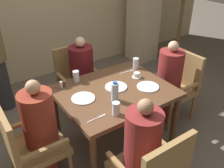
{
  "coord_description": "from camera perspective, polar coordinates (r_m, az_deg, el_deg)",
  "views": [
    {
      "loc": [
        -1.37,
        -1.94,
        2.23
      ],
      "look_at": [
        0.0,
        0.05,
        0.82
      ],
      "focal_mm": 40.0,
      "sensor_mm": 36.0,
      "label": 1
    }
  ],
  "objects": [
    {
      "name": "diner_in_left_chair",
      "position": [
        2.58,
        -15.93,
        -10.31
      ],
      "size": [
        0.32,
        0.32,
        1.17
      ],
      "color": "maroon",
      "rests_on": "ground_plane"
    },
    {
      "name": "plate_dessert_center",
      "position": [
        2.86,
        8.2,
        -0.62
      ],
      "size": [
        0.25,
        0.25,
        0.01
      ],
      "color": "white",
      "rests_on": "dining_table"
    },
    {
      "name": "diner_in_far_chair",
      "position": [
        3.45,
        -6.8,
        1.75
      ],
      "size": [
        0.32,
        0.32,
        1.16
      ],
      "color": "#5B1419",
      "rests_on": "ground_plane"
    },
    {
      "name": "dining_table",
      "position": [
        2.84,
        0.58,
        -2.97
      ],
      "size": [
        1.23,
        1.02,
        0.77
      ],
      "color": "brown",
      "rests_on": "ground_plane"
    },
    {
      "name": "chair_far_side",
      "position": [
        3.61,
        -7.82,
        1.52
      ],
      "size": [
        0.53,
        0.53,
        0.94
      ],
      "color": "olive",
      "rests_on": "ground_plane"
    },
    {
      "name": "glass_tall_near",
      "position": [
        3.25,
        5.47,
        4.78
      ],
      "size": [
        0.07,
        0.07,
        0.13
      ],
      "color": "silver",
      "rests_on": "dining_table"
    },
    {
      "name": "diner_in_right_chair",
      "position": [
        3.39,
        12.86,
        0.58
      ],
      "size": [
        0.32,
        0.32,
        1.16
      ],
      "color": "maroon",
      "rests_on": "ground_plane"
    },
    {
      "name": "chair_left_side",
      "position": [
        2.62,
        -18.68,
        -12.79
      ],
      "size": [
        0.53,
        0.53,
        0.94
      ],
      "color": "olive",
      "rests_on": "ground_plane"
    },
    {
      "name": "water_bottle",
      "position": [
        2.55,
        0.64,
        -1.82
      ],
      "size": [
        0.08,
        0.08,
        0.23
      ],
      "color": "silver",
      "rests_on": "dining_table"
    },
    {
      "name": "ground_plane",
      "position": [
        3.26,
        0.52,
        -12.96
      ],
      "size": [
        16.0,
        16.0,
        0.0
      ],
      "primitive_type": "plane",
      "color": "#60564C"
    },
    {
      "name": "potted_palm",
      "position": [
        4.92,
        15.15,
        12.17
      ],
      "size": [
        0.65,
        0.65,
        1.91
      ],
      "color": "brown",
      "rests_on": "ground_plane"
    },
    {
      "name": "plate_main_right",
      "position": [
        2.65,
        -6.58,
        -3.25
      ],
      "size": [
        0.25,
        0.25,
        0.01
      ],
      "color": "white",
      "rests_on": "dining_table"
    },
    {
      "name": "knife_beside_plate",
      "position": [
        2.37,
        -3.4,
        -7.77
      ],
      "size": [
        0.21,
        0.02,
        0.0
      ],
      "color": "silver",
      "rests_on": "dining_table"
    },
    {
      "name": "fork_beside_plate",
      "position": [
        3.18,
        3.71,
        2.87
      ],
      "size": [
        0.2,
        0.04,
        0.0
      ],
      "color": "silver",
      "rests_on": "dining_table"
    },
    {
      "name": "teacup_with_saucer",
      "position": [
        3.04,
        5.66,
        2.01
      ],
      "size": [
        0.11,
        0.11,
        0.06
      ],
      "color": "white",
      "rests_on": "dining_table"
    },
    {
      "name": "plate_main_left",
      "position": [
        2.83,
        0.95,
        -0.65
      ],
      "size": [
        0.25,
        0.25,
        0.01
      ],
      "color": "white",
      "rests_on": "dining_table"
    },
    {
      "name": "salt_shaker",
      "position": [
        2.86,
        -11.55,
        -0.17
      ],
      "size": [
        0.03,
        0.03,
        0.08
      ],
      "color": "white",
      "rests_on": "dining_table"
    },
    {
      "name": "chair_right_side",
      "position": [
        3.53,
        14.35,
        0.1
      ],
      "size": [
        0.53,
        0.53,
        0.94
      ],
      "color": "olive",
      "rests_on": "ground_plane"
    },
    {
      "name": "diner_in_near_chair",
      "position": [
        2.3,
        6.8,
        -15.31
      ],
      "size": [
        0.32,
        0.32,
        1.16
      ],
      "color": "maroon",
      "rests_on": "ground_plane"
    },
    {
      "name": "glass_tall_mid",
      "position": [
        2.95,
        -8.22,
        1.75
      ],
      "size": [
        0.07,
        0.07,
        0.13
      ],
      "color": "silver",
      "rests_on": "dining_table"
    },
    {
      "name": "glass_tall_far",
      "position": [
        2.38,
        0.92,
        -5.63
      ],
      "size": [
        0.07,
        0.07,
        0.13
      ],
      "color": "silver",
      "rests_on": "dining_table"
    },
    {
      "name": "pepper_shaker",
      "position": [
        2.87,
        -10.84,
        0.02
      ],
      "size": [
        0.03,
        0.03,
        0.08
      ],
      "color": "#4C3D2D",
      "rests_on": "dining_table"
    }
  ]
}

